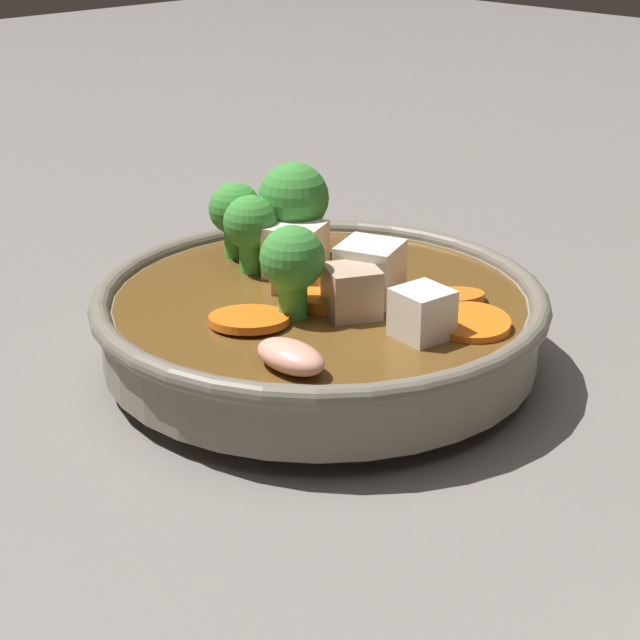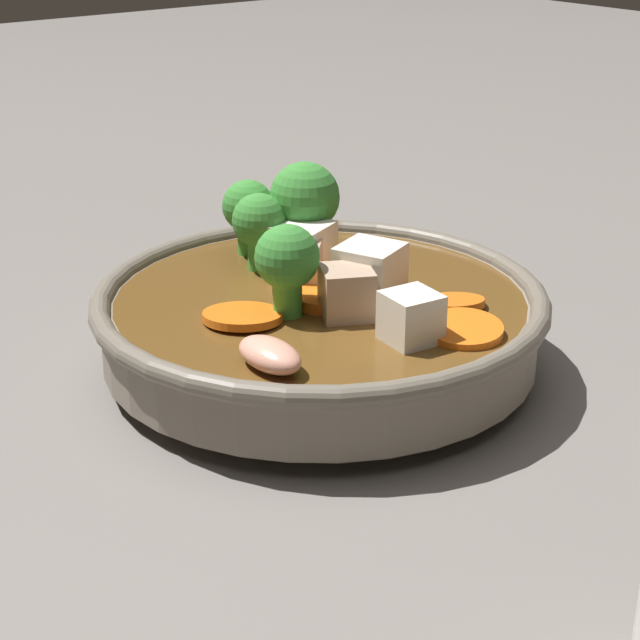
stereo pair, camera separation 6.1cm
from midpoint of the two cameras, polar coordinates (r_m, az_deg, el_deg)
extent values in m
plane|color=slate|center=(0.62, 2.81, -2.68)|extent=(3.00, 3.00, 0.00)
cylinder|color=slate|center=(0.62, 2.81, -2.27)|extent=(0.14, 0.14, 0.01)
cylinder|color=slate|center=(0.61, 2.86, -0.36)|extent=(0.25, 0.25, 0.04)
torus|color=#685F52|center=(0.61, 2.89, 1.16)|extent=(0.26, 0.26, 0.01)
cylinder|color=brown|center=(0.61, 2.87, 0.32)|extent=(0.23, 0.23, 0.02)
cylinder|color=orange|center=(0.60, 10.03, 0.85)|extent=(0.05, 0.05, 0.01)
cylinder|color=orange|center=(0.60, 3.02, 1.13)|extent=(0.06, 0.06, 0.01)
cylinder|color=orange|center=(0.63, 4.05, 2.25)|extent=(0.05, 0.05, 0.01)
cylinder|color=orange|center=(0.57, -0.97, 0.07)|extent=(0.06, 0.06, 0.01)
cylinder|color=orange|center=(0.57, 10.74, -0.60)|extent=(0.06, 0.06, 0.01)
cylinder|color=green|center=(0.67, -1.21, 4.34)|extent=(0.01, 0.01, 0.02)
sphere|color=#388433|center=(0.67, -1.22, 6.06)|extent=(0.03, 0.03, 0.03)
cylinder|color=green|center=(0.58, 1.28, 1.19)|extent=(0.02, 0.02, 0.02)
sphere|color=#388433|center=(0.57, 1.30, 3.33)|extent=(0.04, 0.04, 0.04)
cylinder|color=green|center=(0.65, -0.35, 3.57)|extent=(0.01, 0.01, 0.02)
sphere|color=#388433|center=(0.64, -0.35, 5.35)|extent=(0.03, 0.03, 0.03)
cylinder|color=green|center=(0.66, 1.85, 4.21)|extent=(0.02, 0.02, 0.03)
sphere|color=#388433|center=(0.65, 1.89, 6.53)|extent=(0.04, 0.04, 0.04)
cube|color=tan|center=(0.58, 4.47, 1.41)|extent=(0.04, 0.04, 0.03)
cube|color=silver|center=(0.55, 8.33, 0.16)|extent=(0.03, 0.03, 0.03)
cube|color=tan|center=(0.61, 1.51, 2.83)|extent=(0.04, 0.04, 0.03)
cube|color=silver|center=(0.60, 5.60, 2.46)|extent=(0.04, 0.04, 0.03)
cube|color=silver|center=(0.64, 1.82, 3.76)|extent=(0.04, 0.04, 0.03)
ellipsoid|color=#EA9E84|center=(0.52, 0.68, -1.94)|extent=(0.02, 0.04, 0.01)
camera|label=1|loc=(0.03, -87.14, 1.23)|focal=60.00mm
camera|label=2|loc=(0.03, 92.86, -1.23)|focal=60.00mm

